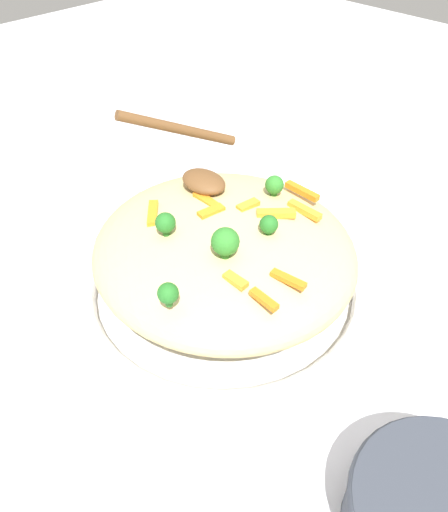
{
  "coord_description": "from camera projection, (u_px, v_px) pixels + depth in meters",
  "views": [
    {
      "loc": [
        -0.29,
        0.29,
        0.43
      ],
      "look_at": [
        0.0,
        0.0,
        0.07
      ],
      "focal_mm": 35.15,
      "sensor_mm": 36.0,
      "label": 1
    }
  ],
  "objects": [
    {
      "name": "pasta_mound",
      "position": [
        224.0,
        250.0,
        0.54
      ],
      "size": [
        0.29,
        0.28,
        0.08
      ],
      "primitive_type": "ellipsoid",
      "color": "#D1BA7A",
      "rests_on": "serving_bowl"
    },
    {
      "name": "carrot_piece_8",
      "position": [
        264.0,
        299.0,
        0.43
      ],
      "size": [
        0.03,
        0.01,
        0.01
      ],
      "primitive_type": "cube",
      "rotation": [
        0.0,
        0.0,
        3.09
      ],
      "color": "orange",
      "rests_on": "pasta_mound"
    },
    {
      "name": "ground_plane",
      "position": [
        224.0,
        303.0,
        0.59
      ],
      "size": [
        2.4,
        2.4,
        0.0
      ],
      "primitive_type": "plane",
      "color": "silver"
    },
    {
      "name": "carrot_piece_5",
      "position": [
        210.0,
        213.0,
        0.52
      ],
      "size": [
        0.02,
        0.03,
        0.01
      ],
      "primitive_type": "cube",
      "rotation": [
        0.0,
        0.0,
        1.4
      ],
      "color": "orange",
      "rests_on": "pasta_mound"
    },
    {
      "name": "carrot_piece_7",
      "position": [
        207.0,
        201.0,
        0.54
      ],
      "size": [
        0.04,
        0.01,
        0.01
      ],
      "primitive_type": "cube",
      "rotation": [
        0.0,
        0.0,
        6.21
      ],
      "color": "orange",
      "rests_on": "pasta_mound"
    },
    {
      "name": "broccoli_floret_3",
      "position": [
        269.0,
        225.0,
        0.49
      ],
      "size": [
        0.02,
        0.02,
        0.02
      ],
      "color": "#205B1C",
      "rests_on": "pasta_mound"
    },
    {
      "name": "broccoli_floret_0",
      "position": [
        168.0,
        294.0,
        0.42
      ],
      "size": [
        0.02,
        0.02,
        0.02
      ],
      "color": "#205B1C",
      "rests_on": "pasta_mound"
    },
    {
      "name": "carrot_piece_1",
      "position": [
        246.0,
        204.0,
        0.53
      ],
      "size": [
        0.01,
        0.03,
        0.01
      ],
      "primitive_type": "cube",
      "rotation": [
        0.0,
        0.0,
        4.58
      ],
      "color": "orange",
      "rests_on": "pasta_mound"
    },
    {
      "name": "broccoli_floret_2",
      "position": [
        225.0,
        242.0,
        0.46
      ],
      "size": [
        0.03,
        0.03,
        0.03
      ],
      "color": "#296820",
      "rests_on": "pasta_mound"
    },
    {
      "name": "carrot_piece_9",
      "position": [
        235.0,
        280.0,
        0.45
      ],
      "size": [
        0.02,
        0.01,
        0.01
      ],
      "primitive_type": "cube",
      "rotation": [
        0.0,
        0.0,
        0.01
      ],
      "color": "orange",
      "rests_on": "pasta_mound"
    },
    {
      "name": "carrot_piece_2",
      "position": [
        288.0,
        279.0,
        0.45
      ],
      "size": [
        0.04,
        0.01,
        0.01
      ],
      "primitive_type": "cube",
      "rotation": [
        0.0,
        0.0,
        3.3
      ],
      "color": "orange",
      "rests_on": "pasta_mound"
    },
    {
      "name": "carrot_piece_4",
      "position": [
        153.0,
        213.0,
        0.53
      ],
      "size": [
        0.04,
        0.03,
        0.01
      ],
      "primitive_type": "cube",
      "rotation": [
        0.0,
        0.0,
        5.55
      ],
      "color": "orange",
      "rests_on": "pasta_mound"
    },
    {
      "name": "serving_spoon",
      "position": [
        195.0,
        162.0,
        0.57
      ],
      "size": [
        0.12,
        0.14,
        0.08
      ],
      "color": "brown",
      "rests_on": "pasta_mound"
    },
    {
      "name": "broccoli_floret_4",
      "position": [
        277.0,
        187.0,
        0.55
      ],
      "size": [
        0.02,
        0.02,
        0.02
      ],
      "color": "#296820",
      "rests_on": "pasta_mound"
    },
    {
      "name": "carrot_piece_6",
      "position": [
        305.0,
        210.0,
        0.53
      ],
      "size": [
        0.04,
        0.01,
        0.01
      ],
      "primitive_type": "cube",
      "rotation": [
        0.0,
        0.0,
        0.0
      ],
      "color": "orange",
      "rests_on": "pasta_mound"
    },
    {
      "name": "carrot_piece_3",
      "position": [
        302.0,
        191.0,
        0.56
      ],
      "size": [
        0.04,
        0.01,
        0.01
      ],
      "primitive_type": "cube",
      "rotation": [
        0.0,
        0.0,
        6.27
      ],
      "color": "orange",
      "rests_on": "pasta_mound"
    },
    {
      "name": "serving_bowl",
      "position": [
        224.0,
        288.0,
        0.58
      ],
      "size": [
        0.33,
        0.33,
        0.04
      ],
      "color": "silver",
      "rests_on": "ground_plane"
    },
    {
      "name": "carrot_piece_0",
      "position": [
        276.0,
        213.0,
        0.52
      ],
      "size": [
        0.04,
        0.04,
        0.01
      ],
      "primitive_type": "cube",
      "rotation": [
        0.0,
        0.0,
        3.96
      ],
      "color": "orange",
      "rests_on": "pasta_mound"
    },
    {
      "name": "broccoli_floret_1",
      "position": [
        165.0,
        223.0,
        0.49
      ],
      "size": [
        0.02,
        0.02,
        0.03
      ],
      "color": "#205B1C",
      "rests_on": "pasta_mound"
    }
  ]
}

